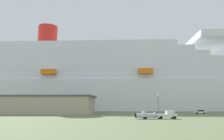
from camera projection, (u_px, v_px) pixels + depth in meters
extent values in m
plane|color=#66754C|center=(115.00, 113.00, 98.61)|extent=(600.00, 600.00, 0.00)
cube|color=white|center=(100.00, 96.00, 136.62)|extent=(232.20, 34.76, 17.88)
cube|color=white|center=(100.00, 79.00, 138.24)|extent=(204.34, 31.96, 3.30)
cube|color=white|center=(93.00, 74.00, 138.96)|extent=(194.80, 31.07, 3.30)
cube|color=white|center=(85.00, 69.00, 139.67)|extent=(184.47, 30.43, 3.30)
cube|color=white|center=(78.00, 64.00, 140.39)|extent=(175.65, 29.56, 3.30)
cube|color=white|center=(71.00, 59.00, 141.10)|extent=(165.45, 29.15, 3.30)
cube|color=white|center=(64.00, 54.00, 141.82)|extent=(158.39, 28.75, 3.30)
cube|color=white|center=(58.00, 49.00, 142.53)|extent=(148.34, 28.38, 3.30)
cube|color=white|center=(209.00, 42.00, 138.65)|extent=(23.28, 37.84, 4.00)
cylinder|color=red|center=(48.00, 37.00, 144.16)|extent=(12.39, 12.39, 13.85)
cylinder|color=silver|center=(216.00, 36.00, 139.05)|extent=(0.80, 0.80, 12.00)
cube|color=orange|center=(48.00, 72.00, 122.19)|extent=(8.01, 3.21, 2.80)
cube|color=orange|center=(146.00, 71.00, 119.72)|extent=(8.01, 3.21, 2.80)
cube|color=#B7A88C|center=(44.00, 105.00, 92.03)|extent=(40.89, 22.16, 6.84)
cube|color=#4C4C51|center=(45.00, 96.00, 92.60)|extent=(42.53, 23.04, 0.60)
cube|color=white|center=(166.00, 116.00, 59.90)|extent=(5.83, 2.77, 0.90)
cube|color=white|center=(170.00, 112.00, 60.14)|extent=(2.26, 2.11, 0.90)
cube|color=#26333F|center=(172.00, 113.00, 60.19)|extent=(0.34, 1.68, 0.63)
cylinder|color=black|center=(172.00, 117.00, 61.01)|extent=(0.83, 0.39, 0.80)
cylinder|color=black|center=(175.00, 118.00, 59.04)|extent=(0.83, 0.39, 0.80)
cylinder|color=black|center=(159.00, 117.00, 60.65)|extent=(0.83, 0.39, 0.80)
cylinder|color=black|center=(161.00, 118.00, 58.68)|extent=(0.83, 0.39, 0.80)
cube|color=#595960|center=(146.00, 117.00, 59.29)|extent=(5.89, 2.47, 0.16)
cube|color=#595960|center=(158.00, 117.00, 59.61)|extent=(1.87, 0.38, 0.10)
cylinder|color=black|center=(144.00, 118.00, 60.16)|extent=(0.66, 0.31, 0.64)
cylinder|color=black|center=(146.00, 118.00, 58.32)|extent=(0.66, 0.31, 0.64)
cube|color=silver|center=(146.00, 115.00, 59.37)|extent=(5.41, 2.58, 0.90)
cone|color=silver|center=(156.00, 115.00, 59.66)|extent=(1.43, 1.83, 1.68)
cube|color=silver|center=(144.00, 112.00, 59.44)|extent=(0.93, 1.10, 0.70)
cube|color=black|center=(135.00, 115.00, 59.10)|extent=(0.43, 0.55, 1.10)
cylinder|color=slate|center=(158.00, 106.00, 72.17)|extent=(0.20, 0.20, 6.66)
sphere|color=#F9F2CC|center=(158.00, 95.00, 72.72)|extent=(0.56, 0.56, 0.56)
cube|color=white|center=(200.00, 112.00, 88.27)|extent=(4.23, 1.96, 0.70)
cube|color=#1E232D|center=(201.00, 111.00, 88.35)|extent=(2.38, 1.74, 0.55)
cylinder|color=black|center=(197.00, 113.00, 87.37)|extent=(0.66, 0.23, 0.66)
cylinder|color=black|center=(196.00, 113.00, 89.23)|extent=(0.66, 0.23, 0.66)
cylinder|color=black|center=(205.00, 113.00, 87.20)|extent=(0.66, 0.23, 0.66)
cylinder|color=black|center=(203.00, 113.00, 89.06)|extent=(0.66, 0.23, 0.66)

